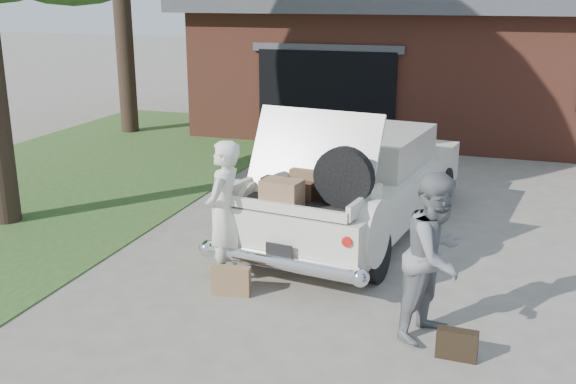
% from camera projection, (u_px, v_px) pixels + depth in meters
% --- Properties ---
extents(ground, '(90.00, 90.00, 0.00)m').
position_uv_depth(ground, '(272.00, 294.00, 8.00)').
color(ground, gray).
rests_on(ground, ground).
extents(grass_strip, '(6.00, 16.00, 0.02)m').
position_uv_depth(grass_strip, '(45.00, 187.00, 12.37)').
color(grass_strip, '#2D4C1E').
rests_on(grass_strip, ground).
extents(house, '(12.80, 7.80, 3.30)m').
position_uv_depth(house, '(452.00, 63.00, 17.68)').
color(house, brown).
rests_on(house, ground).
extents(sedan, '(2.68, 5.38, 2.03)m').
position_uv_depth(sedan, '(356.00, 181.00, 9.96)').
color(sedan, silver).
rests_on(sedan, ground).
extents(woman_left, '(0.43, 0.65, 1.78)m').
position_uv_depth(woman_left, '(224.00, 212.00, 8.14)').
color(woman_left, silver).
rests_on(woman_left, ground).
extents(woman_right, '(0.96, 1.05, 1.75)m').
position_uv_depth(woman_right, '(436.00, 256.00, 6.82)').
color(woman_right, slate).
rests_on(woman_right, ground).
extents(suitcase_left, '(0.47, 0.22, 0.35)m').
position_uv_depth(suitcase_left, '(231.00, 281.00, 7.94)').
color(suitcase_left, olive).
rests_on(suitcase_left, ground).
extents(suitcase_right, '(0.40, 0.14, 0.31)m').
position_uv_depth(suitcase_right, '(457.00, 344.00, 6.55)').
color(suitcase_right, black).
rests_on(suitcase_right, ground).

